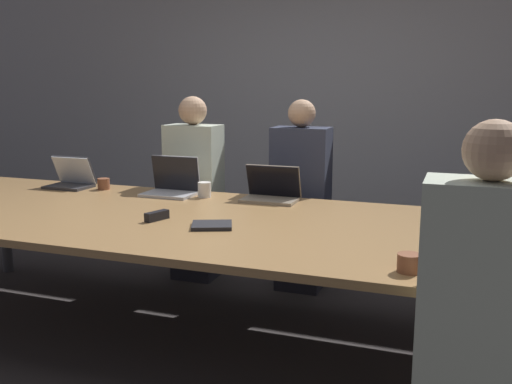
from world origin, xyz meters
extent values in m
plane|color=#383333|center=(0.00, 0.00, 0.00)|extent=(24.00, 24.00, 0.00)
cube|color=#ADADB2|center=(0.00, 2.54, 1.40)|extent=(12.00, 0.06, 2.80)
cube|color=#9E7547|center=(0.00, 0.00, 0.71)|extent=(4.52, 1.50, 0.04)
cylinder|color=#4C4C51|center=(-2.08, 0.57, 0.34)|extent=(0.08, 0.08, 0.69)
cube|color=gray|center=(0.13, 0.56, 0.74)|extent=(0.35, 0.21, 0.02)
cube|color=gray|center=(0.13, 0.64, 0.85)|extent=(0.36, 0.08, 0.21)
cube|color=black|center=(0.13, 0.63, 0.85)|extent=(0.35, 0.08, 0.21)
cube|color=#2D2D38|center=(0.22, 1.00, 0.23)|extent=(0.32, 0.24, 0.45)
cube|color=#33384C|center=(0.22, 1.00, 0.81)|extent=(0.40, 0.24, 0.73)
sphere|color=tan|center=(0.22, 1.00, 1.27)|extent=(0.19, 0.19, 0.19)
cube|color=#333338|center=(-1.40, 0.52, 0.74)|extent=(0.31, 0.22, 0.02)
cube|color=#333338|center=(-1.40, 0.60, 0.85)|extent=(0.32, 0.10, 0.21)
cube|color=silver|center=(-1.40, 0.59, 0.85)|extent=(0.31, 0.10, 0.21)
cylinder|color=brown|center=(-1.13, 0.56, 0.77)|extent=(0.09, 0.09, 0.08)
cube|color=#B7B7BC|center=(-0.58, 0.51, 0.74)|extent=(0.34, 0.24, 0.02)
cube|color=#B7B7BC|center=(-0.58, 0.63, 0.87)|extent=(0.35, 0.05, 0.24)
cube|color=black|center=(-0.58, 0.61, 0.86)|extent=(0.34, 0.05, 0.24)
cube|color=#2D2D38|center=(-0.60, 0.95, 0.23)|extent=(0.32, 0.24, 0.45)
cube|color=beige|center=(-0.60, 0.95, 0.81)|extent=(0.40, 0.24, 0.73)
sphere|color=tan|center=(-0.60, 0.95, 1.28)|extent=(0.21, 0.21, 0.21)
cylinder|color=white|center=(-0.33, 0.55, 0.78)|extent=(0.09, 0.09, 0.10)
cube|color=gray|center=(1.37, -0.56, 0.74)|extent=(0.35, 0.21, 0.02)
cube|color=gray|center=(1.37, -0.64, 0.85)|extent=(0.35, 0.09, 0.21)
cube|color=black|center=(1.37, -0.63, 0.85)|extent=(0.35, 0.09, 0.20)
cube|color=beige|center=(1.38, -0.96, 0.81)|extent=(0.40, 0.24, 0.73)
sphere|color=tan|center=(1.38, -0.96, 1.27)|extent=(0.19, 0.19, 0.19)
cylinder|color=brown|center=(1.11, -0.58, 0.76)|extent=(0.10, 0.10, 0.08)
cube|color=black|center=(-0.29, -0.14, 0.75)|extent=(0.09, 0.16, 0.05)
cube|color=#232328|center=(0.06, -0.18, 0.74)|extent=(0.26, 0.24, 0.02)
camera|label=1|loc=(1.28, -2.85, 1.47)|focal=40.00mm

